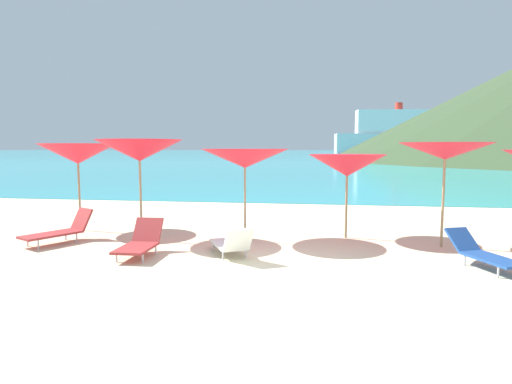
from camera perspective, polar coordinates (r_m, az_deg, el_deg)
The scene contains 12 objects.
ground_plane at distance 17.79m, azimuth 6.35°, elevation -1.86°, with size 50.00×100.00×0.30m, color beige.
ocean_water at distance 237.10m, azimuth 8.60°, elevation 5.22°, with size 650.00×440.00×0.02m, color #2DADBC.
umbrella_0 at distance 12.47m, azimuth -22.46°, elevation 4.67°, with size 2.12×2.12×2.33m.
umbrella_1 at distance 10.67m, azimuth -15.12°, elevation 5.31°, with size 2.16×2.16×2.42m.
umbrella_2 at distance 10.23m, azimuth -1.48°, elevation 4.44°, with size 2.24×2.24×2.20m.
umbrella_3 at distance 10.78m, azimuth 11.93°, elevation 3.44°, with size 1.98×1.98×2.06m.
umbrella_4 at distance 10.42m, azimuth 23.68°, elevation 4.94°, with size 2.10×2.10×2.34m.
lounge_chair_0 at distance 9.12m, azimuth 27.71°, elevation -7.10°, with size 1.10×1.69×0.62m.
lounge_chair_1 at distance 11.12m, azimuth -24.41°, elevation -4.59°, with size 1.24×1.66×0.75m.
lounge_chair_2 at distance 8.91m, azimuth -3.22°, elevation -6.75°, with size 1.17×1.57×0.70m.
lounge_chair_3 at distance 9.27m, azimuth -15.04°, elevation -6.35°, with size 0.66×1.39×0.70m.
cruise_ship at distance 195.48m, azimuth 20.67°, elevation 7.15°, with size 69.95×16.08×21.08m.
Camera 1 is at (0.72, -7.62, 2.22)m, focal length 30.34 mm.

